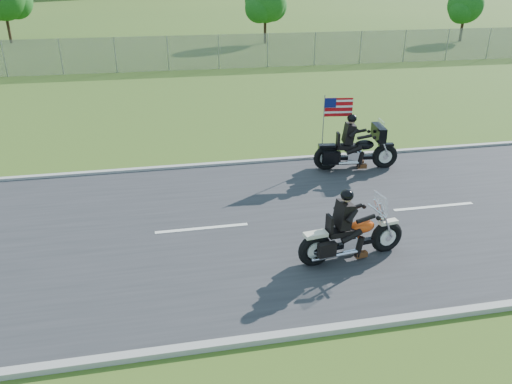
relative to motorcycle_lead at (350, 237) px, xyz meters
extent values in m
plane|color=#284515|center=(-0.96, 1.88, -0.52)|extent=(420.00, 420.00, 0.00)
cube|color=#28282B|center=(-0.96, 1.88, -0.50)|extent=(120.00, 8.00, 0.04)
cube|color=#9E9B93|center=(-0.96, 5.93, -0.47)|extent=(120.00, 0.18, 0.12)
cube|color=#9E9B93|center=(-0.96, -2.17, -0.47)|extent=(120.00, 0.18, 0.12)
cube|color=gray|center=(-5.96, 21.88, 0.48)|extent=(60.00, 0.03, 2.00)
cylinder|color=#382316|center=(5.04, 31.88, 0.74)|extent=(0.22, 0.22, 2.52)
sphere|color=#164F15|center=(5.04, 31.88, 2.63)|extent=(3.20, 3.20, 3.20)
sphere|color=#164F15|center=(5.68, 32.36, 2.27)|extent=(2.40, 2.40, 2.40)
sphere|color=#164F15|center=(4.48, 31.48, 2.18)|extent=(2.24, 2.24, 2.24)
cylinder|color=#382316|center=(-14.96, 35.88, 0.88)|extent=(0.22, 0.22, 2.80)
sphere|color=#164F15|center=(-14.24, 36.42, 2.58)|extent=(2.70, 2.70, 2.70)
cylinder|color=#382316|center=(21.04, 29.88, 0.60)|extent=(0.22, 0.22, 2.24)
sphere|color=#164F15|center=(21.04, 29.88, 2.28)|extent=(2.80, 2.80, 2.80)
sphere|color=#164F15|center=(21.60, 30.30, 1.96)|extent=(2.10, 2.10, 2.10)
sphere|color=#164F15|center=(20.55, 29.53, 1.88)|extent=(1.96, 1.96, 1.96)
torus|color=black|center=(0.89, 0.12, -0.14)|extent=(0.76, 0.28, 0.74)
torus|color=black|center=(-0.81, -0.11, -0.14)|extent=(0.76, 0.28, 0.74)
ellipsoid|color=#E54810|center=(0.26, 0.04, 0.22)|extent=(0.60, 0.40, 0.28)
cube|color=black|center=(-0.26, -0.04, 0.18)|extent=(0.59, 0.37, 0.12)
cube|color=black|center=(-0.21, -0.03, 0.57)|extent=(0.29, 0.43, 0.55)
sphere|color=black|center=(-0.16, -0.02, 1.00)|extent=(0.31, 0.31, 0.27)
cube|color=silver|center=(0.66, 0.09, 0.70)|extent=(0.10, 0.46, 0.40)
torus|color=black|center=(2.94, 4.73, -0.12)|extent=(0.81, 0.28, 0.79)
torus|color=black|center=(1.14, 4.94, -0.12)|extent=(0.81, 0.28, 0.79)
ellipsoid|color=black|center=(2.27, 4.81, 0.26)|extent=(0.63, 0.41, 0.30)
cube|color=black|center=(1.72, 4.88, 0.22)|extent=(0.62, 0.39, 0.13)
cube|color=black|center=(1.78, 4.87, 0.64)|extent=(0.30, 0.45, 0.59)
sphere|color=black|center=(1.83, 4.86, 1.10)|extent=(0.32, 0.32, 0.29)
cube|color=black|center=(2.68, 4.77, 0.64)|extent=(0.33, 0.88, 0.43)
cube|color=#B70C11|center=(1.48, 5.12, 1.38)|extent=(0.85, 0.12, 0.56)
camera|label=1|loc=(-3.72, -8.57, 5.21)|focal=35.00mm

